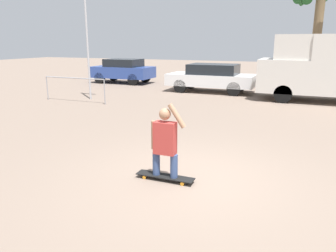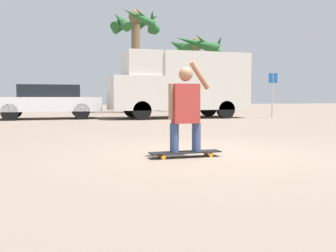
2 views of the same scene
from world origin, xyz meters
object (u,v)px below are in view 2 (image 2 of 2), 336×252
Objects in this scene: skateboard at (185,153)px; parked_car_white at (47,101)px; palm_tree_near_van at (196,50)px; palm_tree_center_background at (136,31)px; person_skateboarder at (186,105)px; street_sign at (273,89)px; camper_van at (181,83)px.

parked_car_white reaches higher than skateboard.
palm_tree_center_background reaches higher than palm_tree_near_van.
parked_car_white is at bearing 101.10° from person_skateboarder.
camper_van is at bearing 166.24° from street_sign.
palm_tree_center_background reaches higher than camper_van.
street_sign is at bearing -87.74° from palm_tree_near_van.
person_skateboarder is at bearing -108.42° from camper_van.
skateboard is 0.57× the size of street_sign.
street_sign is (7.56, 9.47, 1.24)m from skateboard.
skateboard is 0.74m from person_skateboarder.
person_skateboarder is at bearing -111.58° from palm_tree_near_van.
palm_tree_center_background reaches higher than skateboard.
skateboard is 11.14m from camper_van.
skateboard is 12.18m from street_sign.
street_sign reaches higher than person_skateboarder.
parked_car_white is 7.96m from palm_tree_center_background.
skateboard is at bearing -0.00° from person_skateboarder.
street_sign reaches higher than parked_car_white.
person_skateboarder is 0.27× the size of palm_tree_near_van.
camper_van is 1.18× the size of palm_tree_near_van.
street_sign is (4.07, -1.00, -0.25)m from camper_van.
palm_tree_center_background is (2.67, 16.26, 4.68)m from skateboard.
street_sign reaches higher than skateboard.
person_skateboarder is at bearing -78.90° from parked_car_white.
camper_van is 3.02× the size of street_sign.
parked_car_white is at bearing -135.40° from palm_tree_center_background.
parked_car_white is 0.87× the size of palm_tree_near_van.
palm_tree_center_background is at bearing 80.67° from skateboard.
palm_tree_near_van is at bearing 64.37° from camper_van.
camper_van is 6.66m from palm_tree_center_background.
palm_tree_center_background reaches higher than street_sign.
street_sign is at bearing -13.76° from camper_van.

